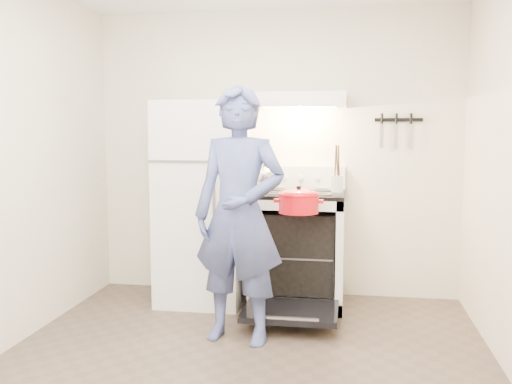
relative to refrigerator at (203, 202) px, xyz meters
The scene contains 15 objects.
floor 1.78m from the refrigerator, 68.20° to the right, with size 3.60×3.60×0.00m, color #4C3E32.
back_wall 0.79m from the refrigerator, 31.11° to the left, with size 3.20×0.02×2.50m, color beige.
refrigerator is the anchor object (origin of this frame).
stove_body 0.90m from the refrigerator, ahead, with size 0.76×0.65×0.92m, color white.
cooktop 0.81m from the refrigerator, ahead, with size 0.76×0.65×0.03m, color black.
backsplash 0.89m from the refrigerator, 20.94° to the left, with size 0.76×0.07×0.20m, color white.
oven_door 1.23m from the refrigerator, 35.13° to the right, with size 0.70×0.54×0.04m, color black.
oven_rack 0.91m from the refrigerator, ahead, with size 0.60×0.52×0.01m, color slate.
range_hood 1.19m from the refrigerator, ahead, with size 0.76×0.50×0.12m, color white.
knife_strip 1.81m from the refrigerator, 11.61° to the left, with size 0.40×0.02×0.03m, color black.
pizza_stone 0.92m from the refrigerator, ahead, with size 0.33×0.33×0.02m, color brown.
tea_kettle 0.57m from the refrigerator, ahead, with size 0.22×0.19×0.27m, color #B9B8BE, non-canonical shape.
utensil_jar 1.16m from the refrigerator, ahead, with size 0.09×0.09×0.13m, color silver.
person 1.00m from the refrigerator, 60.98° to the right, with size 0.65×0.42×1.77m, color navy.
dutch_oven 1.01m from the refrigerator, 31.61° to the right, with size 0.36×0.29×0.24m, color red, non-canonical shape.
Camera 1 is at (0.64, -3.22, 1.49)m, focal length 40.00 mm.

